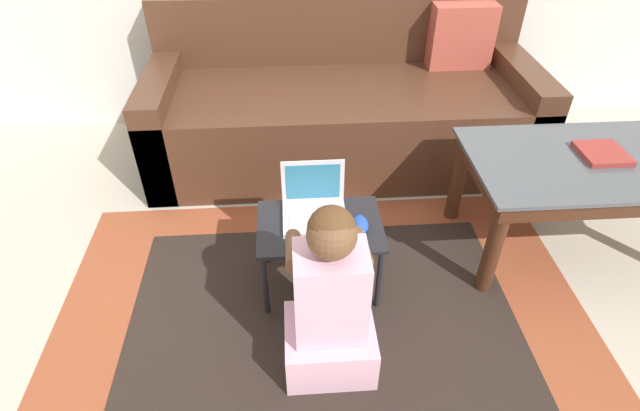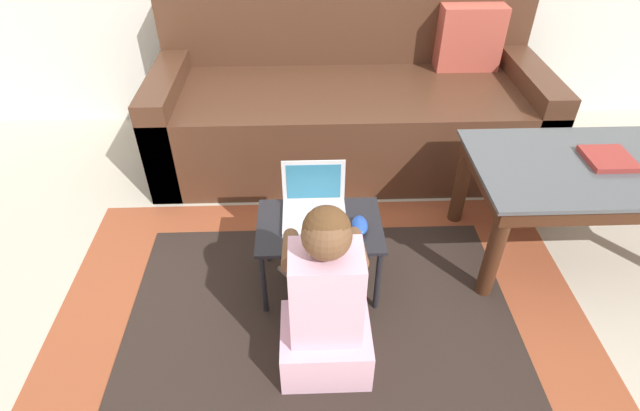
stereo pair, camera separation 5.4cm
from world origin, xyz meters
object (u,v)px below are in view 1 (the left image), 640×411
computer_mouse (360,223)px  laptop (314,209)px  couch (343,106)px  laptop_desk (320,233)px  coffee_table (586,173)px  person_seated (329,306)px  book_on_table (602,153)px

computer_mouse → laptop: bearing=155.3°
couch → laptop_desk: 1.14m
laptop → computer_mouse: size_ratio=2.31×
laptop_desk → laptop: laptop is taller
laptop_desk → laptop: (-0.02, 0.06, 0.08)m
laptop_desk → computer_mouse: computer_mouse is taller
laptop → computer_mouse: (0.18, -0.08, -0.02)m
laptop_desk → coffee_table: bearing=8.4°
person_seated → laptop: bearing=93.0°
book_on_table → coffee_table: bearing=-158.9°
laptop_desk → person_seated: person_seated is taller
couch → computer_mouse: size_ratio=19.20×
computer_mouse → person_seated: bearing=-112.6°
laptop_desk → laptop: 0.10m
coffee_table → book_on_table: size_ratio=5.38×
laptop_desk → person_seated: 0.40m
laptop_desk → computer_mouse: size_ratio=4.54×
coffee_table → laptop: laptop is taller
laptop → couch: bearing=77.7°
couch → laptop: bearing=-102.3°
laptop → laptop_desk: bearing=-70.4°
laptop_desk → computer_mouse: (0.16, -0.03, 0.06)m
person_seated → book_on_table: 1.38m
laptop_desk → person_seated: (0.00, -0.40, 0.02)m
coffee_table → computer_mouse: (-1.02, -0.20, -0.06)m
laptop → book_on_table: (1.25, 0.14, 0.13)m
laptop → coffee_table: bearing=5.7°
coffee_table → computer_mouse: bearing=-168.8°
computer_mouse → book_on_table: bearing=11.7°
person_seated → coffee_table: bearing=26.1°
couch → book_on_table: bearing=-42.0°
person_seated → couch: bearing=82.2°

